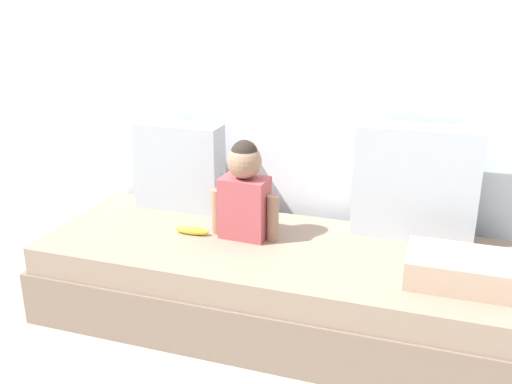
{
  "coord_description": "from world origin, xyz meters",
  "views": [
    {
      "loc": [
        0.71,
        -2.33,
        1.53
      ],
      "look_at": [
        -0.07,
        0.0,
        0.64
      ],
      "focal_mm": 41.02,
      "sensor_mm": 36.0,
      "label": 1
    }
  ],
  "objects": [
    {
      "name": "ground_plane",
      "position": [
        0.0,
        0.0,
        0.0
      ],
      "size": [
        12.0,
        12.0,
        0.0
      ],
      "primitive_type": "plane",
      "color": "#B2ADA3"
    },
    {
      "name": "throw_pillow_right",
      "position": [
        0.6,
        0.31,
        0.66
      ],
      "size": [
        0.56,
        0.16,
        0.53
      ],
      "primitive_type": "cube",
      "color": "#B2BCC6",
      "rests_on": "couch"
    },
    {
      "name": "back_wall",
      "position": [
        0.0,
        0.54,
        1.25
      ],
      "size": [
        5.38,
        0.1,
        2.5
      ],
      "primitive_type": "cube",
      "color": "silver",
      "rests_on": "ground"
    },
    {
      "name": "toddler",
      "position": [
        -0.15,
        0.05,
        0.62
      ],
      "size": [
        0.33,
        0.16,
        0.47
      ],
      "color": "#B24C51",
      "rests_on": "couch"
    },
    {
      "name": "folded_blanket",
      "position": [
        0.81,
        -0.1,
        0.45
      ],
      "size": [
        0.4,
        0.28,
        0.12
      ],
      "primitive_type": "cube",
      "color": "tan",
      "rests_on": "couch"
    },
    {
      "name": "banana",
      "position": [
        -0.39,
        -0.01,
        0.41
      ],
      "size": [
        0.17,
        0.05,
        0.04
      ],
      "primitive_type": "ellipsoid",
      "rotation": [
        0.0,
        0.0,
        0.05
      ],
      "color": "yellow",
      "rests_on": "couch"
    },
    {
      "name": "couch",
      "position": [
        0.0,
        0.0,
        0.19
      ],
      "size": [
        2.18,
        0.81,
        0.39
      ],
      "color": "#826C5B",
      "rests_on": "ground"
    },
    {
      "name": "throw_pillow_left",
      "position": [
        -0.6,
        0.31,
        0.62
      ],
      "size": [
        0.46,
        0.16,
        0.45
      ],
      "primitive_type": "cube",
      "color": "#B2BCC6",
      "rests_on": "couch"
    }
  ]
}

